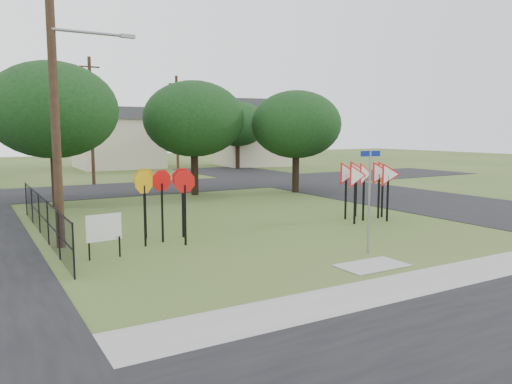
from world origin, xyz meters
The scene contains 20 objects.
ground centered at (0.00, 0.00, 0.00)m, with size 140.00×140.00×0.00m, color #38501E.
sidewalk centered at (0.00, -4.20, 0.01)m, with size 30.00×1.60×0.02m, color gray.
planting_strip centered at (0.00, -5.40, 0.01)m, with size 30.00×0.80×0.02m, color #38501E.
street_right centered at (12.00, 10.00, 0.01)m, with size 8.00×50.00×0.02m, color black.
street_far centered at (0.00, 20.00, 0.01)m, with size 60.00×8.00×0.02m, color black.
curb_pad centered at (0.00, -2.40, 0.01)m, with size 2.00×1.20×0.02m, color gray.
street_name_sign centered at (0.93, -1.21, 1.83)m, with size 0.65×0.18×3.22m.
stop_sign_cluster centered at (-4.04, 3.60, 1.87)m, with size 2.37×1.91×2.53m.
yield_sign_cluster centered at (5.08, 3.36, 1.88)m, with size 3.30×2.07×2.57m.
info_board centered at (-6.40, 2.29, 0.91)m, with size 1.08×0.18×1.36m.
utility_pole_main centered at (-7.24, 4.50, 5.21)m, with size 3.55×0.33×10.00m.
far_pole_a centered at (-2.00, 24.00, 4.60)m, with size 1.40×0.24×9.00m.
far_pole_b centered at (6.00, 28.00, 4.35)m, with size 1.40×0.24×8.50m.
fence_run centered at (-7.60, 6.25, 0.78)m, with size 0.05×11.55×1.50m.
house_mid centered at (4.00, 40.00, 3.15)m, with size 8.40×8.40×6.20m.
house_right centered at (18.00, 36.00, 3.65)m, with size 8.30×8.30×7.20m.
tree_near_left centered at (-6.00, 14.00, 4.86)m, with size 6.40×6.40×7.27m.
tree_near_mid centered at (2.00, 15.00, 4.54)m, with size 6.00×6.00×6.80m.
tree_near_right centered at (8.00, 13.00, 4.22)m, with size 5.60×5.60×6.33m.
tree_far_right centered at (14.00, 32.00, 4.54)m, with size 6.00×6.00×6.80m.
Camera 1 is at (-9.85, -12.73, 3.83)m, focal length 35.00 mm.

